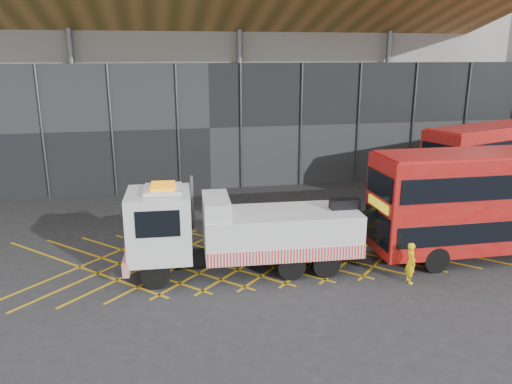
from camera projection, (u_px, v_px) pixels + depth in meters
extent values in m
plane|color=#272729|center=(195.00, 258.00, 21.66)|extent=(120.00, 120.00, 0.00)
cube|color=gold|center=(80.00, 267.00, 20.74)|extent=(7.16, 7.16, 0.01)
cube|color=gold|center=(80.00, 267.00, 20.74)|extent=(7.16, 7.16, 0.01)
cube|color=gold|center=(119.00, 264.00, 21.04)|extent=(7.16, 7.16, 0.01)
cube|color=gold|center=(119.00, 264.00, 21.04)|extent=(7.16, 7.16, 0.01)
cube|color=gold|center=(158.00, 261.00, 21.35)|extent=(7.16, 7.16, 0.01)
cube|color=gold|center=(158.00, 261.00, 21.35)|extent=(7.16, 7.16, 0.01)
cube|color=gold|center=(195.00, 258.00, 21.66)|extent=(7.16, 7.16, 0.01)
cube|color=gold|center=(195.00, 258.00, 21.66)|extent=(7.16, 7.16, 0.01)
cube|color=gold|center=(232.00, 255.00, 21.97)|extent=(7.16, 7.16, 0.01)
cube|color=gold|center=(232.00, 255.00, 21.97)|extent=(7.16, 7.16, 0.01)
cube|color=gold|center=(267.00, 252.00, 22.28)|extent=(7.16, 7.16, 0.01)
cube|color=gold|center=(267.00, 252.00, 22.28)|extent=(7.16, 7.16, 0.01)
cube|color=gold|center=(301.00, 249.00, 22.58)|extent=(7.16, 7.16, 0.01)
cube|color=gold|center=(301.00, 249.00, 22.58)|extent=(7.16, 7.16, 0.01)
cube|color=gold|center=(335.00, 247.00, 22.89)|extent=(7.16, 7.16, 0.01)
cube|color=gold|center=(335.00, 247.00, 22.89)|extent=(7.16, 7.16, 0.01)
cube|color=gold|center=(368.00, 244.00, 23.20)|extent=(7.16, 7.16, 0.01)
cube|color=gold|center=(368.00, 244.00, 23.20)|extent=(7.16, 7.16, 0.01)
cube|color=gold|center=(399.00, 242.00, 23.51)|extent=(7.16, 7.16, 0.01)
cube|color=gold|center=(399.00, 242.00, 23.51)|extent=(7.16, 7.16, 0.01)
cube|color=gray|center=(197.00, 48.00, 37.57)|extent=(55.00, 14.00, 18.00)
cube|color=black|center=(209.00, 127.00, 32.02)|extent=(55.00, 0.80, 8.00)
cylinder|color=#595B60|center=(77.00, 115.00, 30.02)|extent=(0.36, 0.36, 10.00)
cylinder|color=#595B60|center=(240.00, 111.00, 31.95)|extent=(0.36, 0.36, 10.00)
cylinder|color=#595B60|center=(385.00, 108.00, 33.87)|extent=(0.36, 0.36, 10.00)
cube|color=black|center=(247.00, 254.00, 20.25)|extent=(9.60, 1.50, 0.35)
cube|color=white|center=(160.00, 224.00, 19.37)|extent=(2.54, 2.64, 2.62)
cube|color=black|center=(126.00, 215.00, 19.07)|extent=(0.16, 2.21, 1.11)
cube|color=red|center=(129.00, 258.00, 19.54)|extent=(0.39, 2.63, 0.55)
cube|color=orange|center=(163.00, 186.00, 18.98)|extent=(0.97, 1.25, 0.12)
cube|color=white|center=(281.00, 230.00, 20.19)|extent=(6.36, 2.83, 1.61)
cube|color=red|center=(288.00, 256.00, 19.13)|extent=(6.23, 0.38, 0.55)
cube|color=white|center=(216.00, 206.00, 19.51)|extent=(1.13, 2.46, 0.70)
cube|color=black|center=(344.00, 205.00, 20.31)|extent=(1.23, 0.56, 0.50)
cube|color=black|center=(367.00, 215.00, 20.59)|extent=(2.22, 0.47, 1.09)
cylinder|color=black|center=(155.00, 274.00, 18.76)|extent=(1.12, 0.41, 1.11)
cylinder|color=black|center=(158.00, 253.00, 20.78)|extent=(1.12, 0.41, 1.11)
cylinder|color=black|center=(326.00, 264.00, 19.72)|extent=(1.12, 0.41, 1.11)
cylinder|color=black|center=(312.00, 244.00, 21.73)|extent=(1.12, 0.41, 1.11)
cylinder|color=#595B60|center=(192.00, 202.00, 20.36)|extent=(0.14, 0.14, 2.21)
cube|color=#9E0F0C|center=(504.00, 199.00, 21.35)|extent=(11.46, 2.81, 4.03)
cube|color=black|center=(501.00, 220.00, 21.60)|extent=(11.01, 2.87, 0.88)
cube|color=black|center=(507.00, 178.00, 21.10)|extent=(11.01, 2.87, 0.99)
cube|color=black|center=(377.00, 227.00, 20.56)|extent=(0.09, 2.33, 1.35)
cube|color=black|center=(380.00, 184.00, 20.08)|extent=(0.09, 2.33, 0.99)
cube|color=yellow|center=(378.00, 204.00, 20.30)|extent=(0.09, 1.85, 0.36)
cube|color=#9E0F0C|center=(510.00, 152.00, 20.80)|extent=(11.23, 2.60, 0.12)
cylinder|color=black|center=(436.00, 260.00, 20.13)|extent=(1.08, 0.33, 1.08)
cylinder|color=black|center=(408.00, 239.00, 22.35)|extent=(1.08, 0.33, 1.08)
cube|color=#AD140F|center=(500.00, 158.00, 29.92)|extent=(11.42, 6.21, 3.95)
cube|color=black|center=(498.00, 173.00, 30.17)|extent=(11.02, 6.12, 0.87)
cube|color=black|center=(502.00, 143.00, 29.68)|extent=(11.02, 6.12, 0.97)
cube|color=black|center=(435.00, 185.00, 27.36)|extent=(0.82, 2.17, 1.32)
cube|color=black|center=(439.00, 153.00, 26.88)|extent=(0.82, 2.17, 0.97)
cube|color=yellow|center=(437.00, 167.00, 27.09)|extent=(0.67, 1.73, 0.36)
cube|color=#AD140F|center=(505.00, 125.00, 29.39)|extent=(11.14, 5.94, 0.12)
cylinder|color=black|center=(475.00, 203.00, 27.73)|extent=(1.10, 0.64, 1.06)
cylinder|color=black|center=(441.00, 194.00, 29.62)|extent=(1.10, 0.64, 1.06)
cylinder|color=black|center=(510.00, 179.00, 33.03)|extent=(1.10, 0.64, 1.06)
imported|color=yellow|center=(411.00, 263.00, 19.17)|extent=(0.47, 0.64, 1.62)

